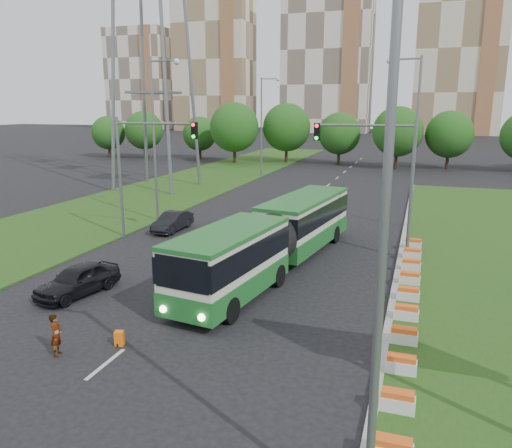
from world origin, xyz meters
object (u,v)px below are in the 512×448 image
(car_left_near, at_px, (78,280))
(pedestrian, at_px, (56,335))
(traffic_mast_median, at_px, (383,166))
(traffic_mast_left, at_px, (141,159))
(shopping_trolley, at_px, (119,338))
(car_left_far, at_px, (172,221))
(articulated_bus, at_px, (274,237))

(car_left_near, relative_size, pedestrian, 2.73)
(traffic_mast_median, xyz_separation_m, pedestrian, (-9.78, -15.98, -4.57))
(traffic_mast_median, height_order, traffic_mast_left, same)
(pedestrian, distance_m, shopping_trolley, 2.21)
(traffic_mast_median, bearing_deg, car_left_far, 173.38)
(traffic_mast_left, relative_size, pedestrian, 5.15)
(car_left_near, bearing_deg, shopping_trolley, -27.21)
(articulated_bus, relative_size, car_left_far, 4.35)
(traffic_mast_median, height_order, car_left_far, traffic_mast_median)
(traffic_mast_median, relative_size, traffic_mast_left, 1.00)
(pedestrian, bearing_deg, shopping_trolley, -69.72)
(car_left_near, bearing_deg, articulated_bus, 52.50)
(traffic_mast_median, bearing_deg, pedestrian, -121.47)
(traffic_mast_median, distance_m, car_left_near, 17.42)
(pedestrian, bearing_deg, traffic_mast_median, -49.67)
(pedestrian, xyz_separation_m, shopping_trolley, (1.68, 1.34, -0.50))
(traffic_mast_median, distance_m, pedestrian, 19.29)
(traffic_mast_median, xyz_separation_m, articulated_bus, (-5.24, -4.20, -3.58))
(traffic_mast_left, xyz_separation_m, car_left_near, (2.29, -9.80, -4.63))
(shopping_trolley, bearing_deg, car_left_near, 125.25)
(shopping_trolley, bearing_deg, articulated_bus, 58.80)
(articulated_bus, xyz_separation_m, shopping_trolley, (-2.86, -10.45, -1.49))
(pedestrian, relative_size, shopping_trolley, 2.79)
(traffic_mast_median, height_order, articulated_bus, traffic_mast_median)
(car_left_near, xyz_separation_m, shopping_trolley, (4.77, -3.85, -0.45))
(pedestrian, bearing_deg, car_left_far, -3.32)
(articulated_bus, relative_size, pedestrian, 11.29)
(traffic_mast_left, distance_m, car_left_near, 11.07)
(car_left_near, bearing_deg, traffic_mast_left, 114.79)
(traffic_mast_median, distance_m, articulated_bus, 7.61)
(car_left_far, height_order, pedestrian, pedestrian)
(articulated_bus, distance_m, car_left_far, 11.00)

